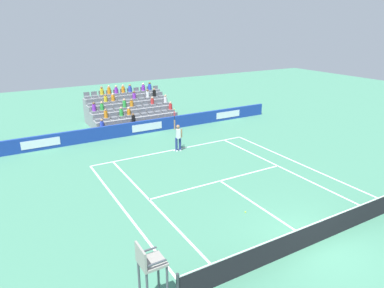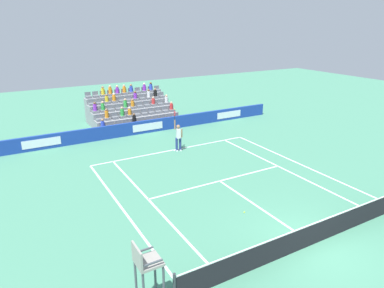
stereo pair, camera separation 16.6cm
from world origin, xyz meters
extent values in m
plane|color=#47896B|center=(0.00, 0.00, 0.00)|extent=(80.00, 80.00, 0.00)
cube|color=white|center=(0.00, -11.89, 0.00)|extent=(10.97, 0.10, 0.01)
cube|color=white|center=(0.00, -6.40, 0.00)|extent=(8.23, 0.10, 0.01)
cube|color=white|center=(0.00, -3.20, 0.00)|extent=(0.10, 6.40, 0.01)
cube|color=white|center=(4.12, -5.95, 0.00)|extent=(0.10, 11.89, 0.01)
cube|color=white|center=(-4.12, -5.95, 0.00)|extent=(0.10, 11.89, 0.01)
cube|color=white|center=(5.49, -5.95, 0.00)|extent=(0.10, 11.89, 0.01)
cube|color=white|center=(-5.49, -5.95, 0.00)|extent=(0.10, 11.89, 0.01)
cube|color=white|center=(0.00, -11.79, 0.00)|extent=(0.10, 0.20, 0.01)
cube|color=#193899|center=(0.00, -16.32, 0.49)|extent=(22.69, 0.20, 0.98)
cube|color=white|center=(-7.56, -16.21, 0.49)|extent=(2.42, 0.01, 0.55)
cube|color=white|center=(0.00, -16.21, 0.49)|extent=(2.42, 0.01, 0.55)
cube|color=white|center=(7.56, -16.21, 0.49)|extent=(2.42, 0.01, 0.55)
cube|color=black|center=(0.00, 0.00, 0.46)|extent=(11.77, 0.02, 0.92)
cube|color=white|center=(0.00, 0.00, 0.94)|extent=(11.77, 0.04, 0.04)
cylinder|color=navy|center=(-0.34, -11.57, 0.45)|extent=(0.16, 0.16, 0.90)
cylinder|color=navy|center=(-0.11, -11.62, 0.45)|extent=(0.16, 0.16, 0.90)
cube|color=white|center=(-0.34, -11.57, 0.04)|extent=(0.17, 0.28, 0.08)
cube|color=white|center=(-0.11, -11.62, 0.04)|extent=(0.17, 0.28, 0.08)
cube|color=white|center=(-0.22, -11.60, 1.20)|extent=(0.29, 0.40, 0.60)
sphere|color=#9E7251|center=(-0.22, -11.60, 1.66)|extent=(0.24, 0.24, 0.24)
cylinder|color=#9E7251|center=(-0.01, -11.64, 1.81)|extent=(0.09, 0.09, 0.62)
cylinder|color=#9E7251|center=(-0.43, -11.50, 1.22)|extent=(0.09, 0.09, 0.56)
cylinder|color=black|center=(-0.01, -11.64, 2.26)|extent=(0.04, 0.04, 0.28)
torus|color=red|center=(-0.01, -11.64, 2.54)|extent=(0.10, 0.31, 0.31)
sphere|color=#D1E533|center=(-0.01, -11.64, 2.82)|extent=(0.07, 0.07, 0.07)
cylinder|color=#474C54|center=(6.39, -0.35, 0.85)|extent=(0.07, 0.07, 1.71)
cylinder|color=#474C54|center=(6.99, -0.35, 0.85)|extent=(0.07, 0.07, 1.71)
cube|color=gray|center=(6.69, -0.05, 1.75)|extent=(0.70, 0.70, 0.08)
cube|color=gray|center=(7.01, -0.05, 2.06)|extent=(0.06, 0.70, 0.55)
cube|color=#474C54|center=(6.69, -0.37, 1.93)|extent=(0.56, 0.05, 0.04)
cube|color=#474C54|center=(6.69, 0.27, 1.93)|extent=(0.56, 0.05, 0.04)
cube|color=gray|center=(0.00, -17.40, 0.21)|extent=(6.82, 0.95, 0.42)
cube|color=slate|center=(-3.10, -17.40, 0.52)|extent=(0.48, 0.44, 0.20)
cube|color=slate|center=(-3.10, -17.60, 0.77)|extent=(0.48, 0.04, 0.30)
cube|color=slate|center=(-2.48, -17.40, 0.52)|extent=(0.48, 0.44, 0.20)
cube|color=slate|center=(-2.48, -17.60, 0.77)|extent=(0.48, 0.04, 0.30)
cube|color=slate|center=(-1.86, -17.40, 0.52)|extent=(0.48, 0.44, 0.20)
cube|color=slate|center=(-1.86, -17.60, 0.77)|extent=(0.48, 0.04, 0.30)
cube|color=slate|center=(-1.24, -17.40, 0.52)|extent=(0.48, 0.44, 0.20)
cube|color=slate|center=(-1.24, -17.60, 0.77)|extent=(0.48, 0.04, 0.30)
cube|color=slate|center=(-0.62, -17.40, 0.52)|extent=(0.48, 0.44, 0.20)
cube|color=slate|center=(-0.62, -17.60, 0.77)|extent=(0.48, 0.04, 0.30)
cube|color=slate|center=(0.00, -17.40, 0.52)|extent=(0.48, 0.44, 0.20)
cube|color=slate|center=(0.00, -17.60, 0.77)|extent=(0.48, 0.04, 0.30)
cube|color=slate|center=(0.62, -17.40, 0.52)|extent=(0.48, 0.44, 0.20)
cube|color=slate|center=(0.62, -17.60, 0.77)|extent=(0.48, 0.04, 0.30)
cube|color=slate|center=(1.24, -17.40, 0.52)|extent=(0.48, 0.44, 0.20)
cube|color=slate|center=(1.24, -17.60, 0.77)|extent=(0.48, 0.04, 0.30)
cube|color=slate|center=(1.86, -17.40, 0.52)|extent=(0.48, 0.44, 0.20)
cube|color=slate|center=(1.86, -17.60, 0.77)|extent=(0.48, 0.04, 0.30)
cube|color=slate|center=(2.48, -17.40, 0.52)|extent=(0.48, 0.44, 0.20)
cube|color=slate|center=(2.48, -17.60, 0.77)|extent=(0.48, 0.04, 0.30)
cube|color=slate|center=(3.10, -17.40, 0.52)|extent=(0.48, 0.44, 0.20)
cube|color=slate|center=(3.10, -17.60, 0.77)|extent=(0.48, 0.04, 0.30)
cube|color=gray|center=(0.00, -18.35, 0.42)|extent=(6.82, 0.95, 0.84)
cube|color=slate|center=(-3.10, -18.35, 0.94)|extent=(0.48, 0.44, 0.20)
cube|color=slate|center=(-3.10, -18.55, 1.19)|extent=(0.48, 0.04, 0.30)
cube|color=slate|center=(-2.48, -18.35, 0.94)|extent=(0.48, 0.44, 0.20)
cube|color=slate|center=(-2.48, -18.55, 1.19)|extent=(0.48, 0.04, 0.30)
cube|color=slate|center=(-1.86, -18.35, 0.94)|extent=(0.48, 0.44, 0.20)
cube|color=slate|center=(-1.86, -18.55, 1.19)|extent=(0.48, 0.04, 0.30)
cube|color=slate|center=(-1.24, -18.35, 0.94)|extent=(0.48, 0.44, 0.20)
cube|color=slate|center=(-1.24, -18.55, 1.19)|extent=(0.48, 0.04, 0.30)
cube|color=slate|center=(-0.62, -18.35, 0.94)|extent=(0.48, 0.44, 0.20)
cube|color=slate|center=(-0.62, -18.55, 1.19)|extent=(0.48, 0.04, 0.30)
cube|color=slate|center=(0.00, -18.35, 0.94)|extent=(0.48, 0.44, 0.20)
cube|color=slate|center=(0.00, -18.55, 1.19)|extent=(0.48, 0.04, 0.30)
cube|color=slate|center=(0.62, -18.35, 0.94)|extent=(0.48, 0.44, 0.20)
cube|color=slate|center=(0.62, -18.55, 1.19)|extent=(0.48, 0.04, 0.30)
cube|color=slate|center=(1.24, -18.35, 0.94)|extent=(0.48, 0.44, 0.20)
cube|color=slate|center=(1.24, -18.55, 1.19)|extent=(0.48, 0.04, 0.30)
cube|color=slate|center=(1.86, -18.35, 0.94)|extent=(0.48, 0.44, 0.20)
cube|color=slate|center=(1.86, -18.55, 1.19)|extent=(0.48, 0.04, 0.30)
cube|color=slate|center=(2.48, -18.35, 0.94)|extent=(0.48, 0.44, 0.20)
cube|color=slate|center=(2.48, -18.55, 1.19)|extent=(0.48, 0.04, 0.30)
cube|color=slate|center=(3.10, -18.35, 0.94)|extent=(0.48, 0.44, 0.20)
cube|color=slate|center=(3.10, -18.55, 1.19)|extent=(0.48, 0.04, 0.30)
cube|color=gray|center=(0.00, -19.30, 0.63)|extent=(6.82, 0.95, 1.26)
cube|color=slate|center=(-3.10, -19.30, 1.36)|extent=(0.48, 0.44, 0.20)
cube|color=slate|center=(-3.10, -19.50, 1.61)|extent=(0.48, 0.04, 0.30)
cube|color=slate|center=(-2.48, -19.30, 1.36)|extent=(0.48, 0.44, 0.20)
cube|color=slate|center=(-2.48, -19.50, 1.61)|extent=(0.48, 0.04, 0.30)
cube|color=slate|center=(-1.86, -19.30, 1.36)|extent=(0.48, 0.44, 0.20)
cube|color=slate|center=(-1.86, -19.50, 1.61)|extent=(0.48, 0.04, 0.30)
cube|color=slate|center=(-1.24, -19.30, 1.36)|extent=(0.48, 0.44, 0.20)
cube|color=slate|center=(-1.24, -19.50, 1.61)|extent=(0.48, 0.04, 0.30)
cube|color=slate|center=(-0.62, -19.30, 1.36)|extent=(0.48, 0.44, 0.20)
cube|color=slate|center=(-0.62, -19.50, 1.61)|extent=(0.48, 0.04, 0.30)
cube|color=slate|center=(0.00, -19.30, 1.36)|extent=(0.48, 0.44, 0.20)
cube|color=slate|center=(0.00, -19.50, 1.61)|extent=(0.48, 0.04, 0.30)
cube|color=slate|center=(0.62, -19.30, 1.36)|extent=(0.48, 0.44, 0.20)
cube|color=slate|center=(0.62, -19.50, 1.61)|extent=(0.48, 0.04, 0.30)
cube|color=slate|center=(1.24, -19.30, 1.36)|extent=(0.48, 0.44, 0.20)
cube|color=slate|center=(1.24, -19.50, 1.61)|extent=(0.48, 0.04, 0.30)
cube|color=slate|center=(1.86, -19.30, 1.36)|extent=(0.48, 0.44, 0.20)
cube|color=slate|center=(1.86, -19.50, 1.61)|extent=(0.48, 0.04, 0.30)
cube|color=slate|center=(2.48, -19.30, 1.36)|extent=(0.48, 0.44, 0.20)
cube|color=slate|center=(2.48, -19.50, 1.61)|extent=(0.48, 0.04, 0.30)
cube|color=slate|center=(3.10, -19.30, 1.36)|extent=(0.48, 0.44, 0.20)
cube|color=slate|center=(3.10, -19.50, 1.61)|extent=(0.48, 0.04, 0.30)
cube|color=gray|center=(0.00, -20.25, 0.84)|extent=(6.82, 0.95, 1.68)
cube|color=slate|center=(-3.10, -20.25, 1.78)|extent=(0.48, 0.44, 0.20)
cube|color=slate|center=(-3.10, -20.45, 2.03)|extent=(0.48, 0.04, 0.30)
cube|color=slate|center=(-2.48, -20.25, 1.78)|extent=(0.48, 0.44, 0.20)
cube|color=slate|center=(-2.48, -20.45, 2.03)|extent=(0.48, 0.04, 0.30)
cube|color=slate|center=(-1.86, -20.25, 1.78)|extent=(0.48, 0.44, 0.20)
cube|color=slate|center=(-1.86, -20.45, 2.03)|extent=(0.48, 0.04, 0.30)
cube|color=slate|center=(-1.24, -20.25, 1.78)|extent=(0.48, 0.44, 0.20)
cube|color=slate|center=(-1.24, -20.45, 2.03)|extent=(0.48, 0.04, 0.30)
cube|color=slate|center=(-0.62, -20.25, 1.78)|extent=(0.48, 0.44, 0.20)
cube|color=slate|center=(-0.62, -20.45, 2.03)|extent=(0.48, 0.04, 0.30)
cube|color=slate|center=(0.00, -20.25, 1.78)|extent=(0.48, 0.44, 0.20)
cube|color=slate|center=(0.00, -20.45, 2.03)|extent=(0.48, 0.04, 0.30)
cube|color=slate|center=(0.62, -20.25, 1.78)|extent=(0.48, 0.44, 0.20)
cube|color=slate|center=(0.62, -20.45, 2.03)|extent=(0.48, 0.04, 0.30)
cube|color=slate|center=(1.24, -20.25, 1.78)|extent=(0.48, 0.44, 0.20)
cube|color=slate|center=(1.24, -20.45, 2.03)|extent=(0.48, 0.04, 0.30)
cube|color=slate|center=(1.86, -20.25, 1.78)|extent=(0.48, 0.44, 0.20)
cube|color=slate|center=(1.86, -20.45, 2.03)|extent=(0.48, 0.04, 0.30)
cube|color=slate|center=(2.48, -20.25, 1.78)|extent=(0.48, 0.44, 0.20)
cube|color=slate|center=(2.48, -20.45, 2.03)|extent=(0.48, 0.04, 0.30)
cube|color=slate|center=(3.10, -20.25, 1.78)|extent=(0.48, 0.44, 0.20)
cube|color=slate|center=(3.10, -20.45, 2.03)|extent=(0.48, 0.04, 0.30)
cube|color=gray|center=(0.00, -21.20, 1.05)|extent=(6.82, 0.95, 2.10)
cube|color=slate|center=(-3.10, -21.20, 2.20)|extent=(0.48, 0.44, 0.20)
cube|color=slate|center=(-3.10, -21.40, 2.45)|extent=(0.48, 0.04, 0.30)
cube|color=slate|center=(-2.48, -21.20, 2.20)|extent=(0.48, 0.44, 0.20)
cube|color=slate|center=(-2.48, -21.40, 2.45)|extent=(0.48, 0.04, 0.30)
cube|color=slate|center=(-1.86, -21.20, 2.20)|extent=(0.48, 0.44, 0.20)
cube|color=slate|center=(-1.86, -21.40, 2.45)|extent=(0.48, 0.04, 0.30)
cube|color=slate|center=(-1.24, -21.20, 2.20)|extent=(0.48, 0.44, 0.20)
cube|color=slate|center=(-1.24, -21.40, 2.45)|extent=(0.48, 0.04, 0.30)
cube|color=slate|center=(-0.62, -21.20, 2.20)|extent=(0.48, 0.44, 0.20)
cube|color=slate|center=(-0.62, -21.40, 2.45)|extent=(0.48, 0.04, 0.30)
cube|color=slate|center=(0.00, -21.20, 2.20)|extent=(0.48, 0.44, 0.20)
cube|color=slate|center=(0.00, -21.40, 2.45)|extent=(0.48, 0.04, 0.30)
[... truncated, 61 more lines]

